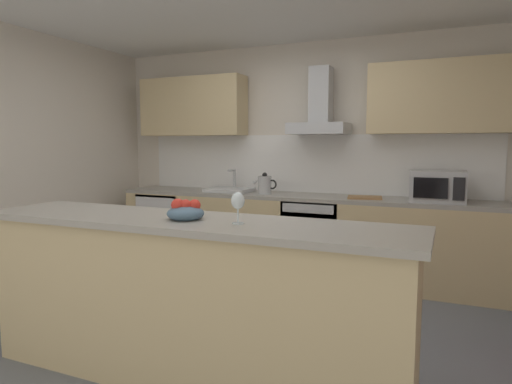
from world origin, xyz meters
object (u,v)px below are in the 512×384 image
fruit_bowl (185,212)px  refrigerator (169,227)px  sink (230,189)px  range_hood (320,113)px  chopping_board (365,197)px  microwave (438,186)px  kettle (265,185)px  oven (315,236)px  wine_glass (238,202)px

fruit_bowl → refrigerator: bearing=126.5°
refrigerator → sink: sink is taller
range_hood → chopping_board: bearing=-16.2°
microwave → fruit_bowl: 2.72m
microwave → kettle: 1.79m
oven → microwave: size_ratio=1.60×
oven → fruit_bowl: (-0.11, -2.40, 0.60)m
refrigerator → fruit_bowl: (1.78, -2.40, 0.63)m
oven → range_hood: range_hood is taller
refrigerator → kettle: kettle is taller
chopping_board → range_hood: bearing=163.8°
kettle → range_hood: 0.98m
chopping_board → microwave: bearing=-0.3°
kettle → sink: bearing=174.4°
sink → kettle: (0.46, -0.04, 0.08)m
wine_glass → fruit_bowl: wine_glass is taller
wine_glass → refrigerator: bearing=131.4°
sink → wine_glass: 2.75m
range_hood → kettle: bearing=-164.2°
microwave → fruit_bowl: (-1.33, -2.38, 0.01)m
kettle → chopping_board: kettle is taller
oven → wine_glass: (0.24, -2.42, 0.67)m
microwave → fruit_bowl: microwave is taller
refrigerator → kettle: (1.31, -0.03, 0.58)m
sink → range_hood: 1.35m
oven → chopping_board: chopping_board is taller
oven → sink: bearing=179.4°
microwave → chopping_board: size_ratio=1.47×
refrigerator → wine_glass: size_ratio=4.78×
range_hood → refrigerator: bearing=-176.0°
oven → microwave: (1.22, -0.03, 0.59)m
microwave → sink: bearing=179.0°
refrigerator → fruit_bowl: 3.05m
microwave → kettle: (-1.79, -0.01, -0.04)m
microwave → range_hood: size_ratio=0.69×
oven → refrigerator: oven is taller
refrigerator → fruit_bowl: size_ratio=3.86×
chopping_board → refrigerator: bearing=179.5°
sink → kettle: 0.47m
kettle → wine_glass: size_ratio=1.62×
sink → wine_glass: size_ratio=2.81×
fruit_bowl → microwave: bearing=60.8°
sink → chopping_board: 1.56m
oven → microwave: bearing=-1.3°
wine_glass → microwave: bearing=67.8°
range_hood → wine_glass: range_hood is taller
sink → kettle: size_ratio=1.73×
kettle → chopping_board: bearing=0.5°
microwave → kettle: bearing=-179.8°
microwave → fruit_bowl: bearing=-119.2°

